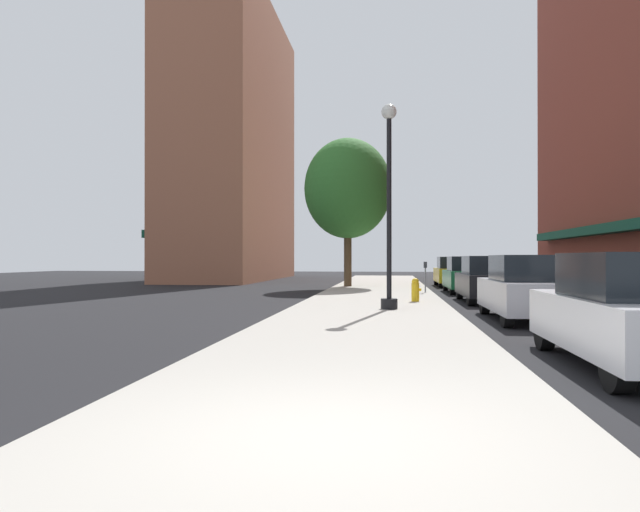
% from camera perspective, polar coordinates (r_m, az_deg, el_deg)
% --- Properties ---
extents(ground_plane, '(90.00, 90.00, 0.00)m').
position_cam_1_polar(ground_plane, '(23.00, 15.58, -4.15)').
color(ground_plane, black).
extents(sidewalk_slab, '(4.80, 50.00, 0.12)m').
position_cam_1_polar(sidewalk_slab, '(23.75, 5.61, -3.89)').
color(sidewalk_slab, '#A8A399').
rests_on(sidewalk_slab, ground).
extents(building_far_background, '(6.80, 18.00, 20.10)m').
position_cam_1_polar(building_far_background, '(44.09, -8.50, 10.83)').
color(building_far_background, '#9E6047').
rests_on(building_far_background, ground).
extents(lamppost, '(0.48, 0.48, 5.90)m').
position_cam_1_polar(lamppost, '(16.70, 6.86, 5.35)').
color(lamppost, black).
rests_on(lamppost, sidewalk_slab).
extents(fire_hydrant, '(0.33, 0.26, 0.79)m').
position_cam_1_polar(fire_hydrant, '(19.70, 9.44, -3.31)').
color(fire_hydrant, gold).
rests_on(fire_hydrant, sidewalk_slab).
extents(parking_meter_near, '(0.14, 0.09, 1.31)m').
position_cam_1_polar(parking_meter_near, '(24.90, 10.40, -1.67)').
color(parking_meter_near, slate).
rests_on(parking_meter_near, sidewalk_slab).
extents(tree_near, '(4.55, 4.55, 7.73)m').
position_cam_1_polar(tree_near, '(30.28, 2.77, 6.68)').
color(tree_near, '#4C3823').
rests_on(tree_near, sidewalk_slab).
extents(car_white, '(1.80, 4.30, 1.66)m').
position_cam_1_polar(car_white, '(9.33, 28.53, -4.94)').
color(car_white, black).
rests_on(car_white, ground).
extents(car_silver, '(1.80, 4.30, 1.66)m').
position_cam_1_polar(car_silver, '(15.44, 19.80, -3.08)').
color(car_silver, black).
rests_on(car_silver, ground).
extents(car_black, '(1.80, 4.30, 1.66)m').
position_cam_1_polar(car_black, '(21.30, 16.25, -2.29)').
color(car_black, black).
rests_on(car_black, ground).
extents(car_green, '(1.80, 4.30, 1.66)m').
position_cam_1_polar(car_green, '(26.91, 14.32, -1.86)').
color(car_green, black).
rests_on(car_green, ground).
extents(car_yellow, '(1.80, 4.30, 1.66)m').
position_cam_1_polar(car_yellow, '(32.84, 13.00, -1.56)').
color(car_yellow, black).
rests_on(car_yellow, ground).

